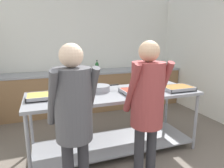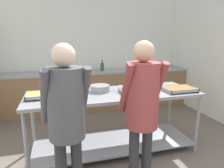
% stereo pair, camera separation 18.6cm
% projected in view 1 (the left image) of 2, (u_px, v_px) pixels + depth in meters
% --- Properties ---
extents(wall_rear, '(4.53, 0.06, 2.65)m').
position_uv_depth(wall_rear, '(87.00, 52.00, 4.82)').
color(wall_rear, silver).
rests_on(wall_rear, ground_plane).
extents(wall_right, '(0.06, 3.87, 2.65)m').
position_uv_depth(wall_right, '(223.00, 55.00, 3.83)').
color(wall_right, silver).
rests_on(wall_right, ground_plane).
extents(back_counter, '(4.37, 0.65, 0.91)m').
position_uv_depth(back_counter, '(91.00, 90.00, 4.67)').
color(back_counter, olive).
rests_on(back_counter, ground_plane).
extents(serving_counter, '(2.38, 0.83, 0.89)m').
position_uv_depth(serving_counter, '(114.00, 112.00, 2.86)').
color(serving_counter, gray).
rests_on(serving_counter, ground_plane).
extents(serving_tray_greens, '(0.47, 0.31, 0.05)m').
position_uv_depth(serving_tray_greens, '(46.00, 96.00, 2.53)').
color(serving_tray_greens, gray).
rests_on(serving_tray_greens, serving_counter).
extents(plate_stack, '(0.22, 0.22, 0.05)m').
position_uv_depth(plate_stack, '(74.00, 90.00, 2.86)').
color(plate_stack, white).
rests_on(plate_stack, serving_counter).
extents(sauce_pan, '(0.42, 0.28, 0.09)m').
position_uv_depth(sauce_pan, '(100.00, 88.00, 2.85)').
color(sauce_pan, gray).
rests_on(sauce_pan, serving_counter).
extents(serving_tray_roast, '(0.38, 0.32, 0.05)m').
position_uv_depth(serving_tray_roast, '(135.00, 91.00, 2.76)').
color(serving_tray_roast, gray).
rests_on(serving_tray_roast, serving_counter).
extents(broccoli_bowl, '(0.18, 0.18, 0.08)m').
position_uv_depth(broccoli_bowl, '(147.00, 85.00, 3.10)').
color(broccoli_bowl, silver).
rests_on(broccoli_bowl, serving_counter).
extents(serving_tray_vegetables, '(0.44, 0.32, 0.05)m').
position_uv_depth(serving_tray_vegetables, '(177.00, 88.00, 2.94)').
color(serving_tray_vegetables, gray).
rests_on(serving_tray_vegetables, serving_counter).
extents(guest_serving_left, '(0.44, 0.34, 1.61)m').
position_uv_depth(guest_serving_left, '(147.00, 101.00, 2.06)').
color(guest_serving_left, '#2D2D33').
rests_on(guest_serving_left, ground_plane).
extents(guest_serving_right, '(0.47, 0.36, 1.59)m').
position_uv_depth(guest_serving_right, '(74.00, 112.00, 1.80)').
color(guest_serving_right, '#2D2D33').
rests_on(guest_serving_right, ground_plane).
extents(water_bottle, '(0.08, 0.08, 0.24)m').
position_uv_depth(water_bottle, '(97.00, 66.00, 4.61)').
color(water_bottle, '#23602D').
rests_on(water_bottle, back_counter).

